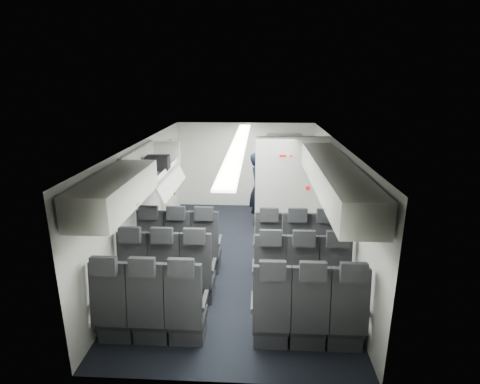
# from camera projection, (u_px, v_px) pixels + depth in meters

# --- Properties ---
(cabin_shell) EXTENTS (3.41, 6.01, 2.16)m
(cabin_shell) POSITION_uv_depth(u_px,v_px,m) (239.00, 200.00, 6.63)
(cabin_shell) COLOR black
(cabin_shell) RESTS_ON ground
(seat_row_front) EXTENTS (3.33, 0.56, 1.24)m
(seat_row_front) POSITION_uv_depth(u_px,v_px,m) (237.00, 250.00, 6.33)
(seat_row_front) COLOR black
(seat_row_front) RESTS_ON cabin_shell
(seat_row_mid) EXTENTS (3.33, 0.56, 1.24)m
(seat_row_mid) POSITION_uv_depth(u_px,v_px,m) (233.00, 277.00, 5.47)
(seat_row_mid) COLOR black
(seat_row_mid) RESTS_ON cabin_shell
(seat_row_rear) EXTENTS (3.33, 0.56, 1.24)m
(seat_row_rear) POSITION_uv_depth(u_px,v_px,m) (228.00, 314.00, 4.61)
(seat_row_rear) COLOR black
(seat_row_rear) RESTS_ON cabin_shell
(overhead_bin_left_rear) EXTENTS (0.53, 1.80, 0.40)m
(overhead_bin_left_rear) POSITION_uv_depth(u_px,v_px,m) (116.00, 191.00, 4.58)
(overhead_bin_left_rear) COLOR silver
(overhead_bin_left_rear) RESTS_ON cabin_shell
(overhead_bin_left_front_open) EXTENTS (0.64, 1.70, 0.72)m
(overhead_bin_left_front_open) POSITION_uv_depth(u_px,v_px,m) (152.00, 168.00, 6.29)
(overhead_bin_left_front_open) COLOR #9E9E93
(overhead_bin_left_front_open) RESTS_ON cabin_shell
(overhead_bin_right_rear) EXTENTS (0.53, 1.80, 0.40)m
(overhead_bin_right_rear) POSITION_uv_depth(u_px,v_px,m) (347.00, 195.00, 4.44)
(overhead_bin_right_rear) COLOR silver
(overhead_bin_right_rear) RESTS_ON cabin_shell
(overhead_bin_right_front) EXTENTS (0.53, 1.70, 0.40)m
(overhead_bin_right_front) POSITION_uv_depth(u_px,v_px,m) (323.00, 163.00, 6.11)
(overhead_bin_right_front) COLOR silver
(overhead_bin_right_front) RESTS_ON cabin_shell
(bulkhead_partition) EXTENTS (1.40, 0.15, 2.13)m
(bulkhead_partition) POSITION_uv_depth(u_px,v_px,m) (291.00, 190.00, 7.36)
(bulkhead_partition) COLOR silver
(bulkhead_partition) RESTS_ON cabin_shell
(galley_unit) EXTENTS (0.85, 0.52, 1.90)m
(galley_unit) POSITION_uv_depth(u_px,v_px,m) (283.00, 173.00, 9.23)
(galley_unit) COLOR #939399
(galley_unit) RESTS_ON cabin_shell
(boarding_door) EXTENTS (0.12, 1.27, 1.86)m
(boarding_door) POSITION_uv_depth(u_px,v_px,m) (169.00, 184.00, 8.24)
(boarding_door) COLOR silver
(boarding_door) RESTS_ON cabin_shell
(flight_attendant) EXTENTS (0.42, 0.62, 1.65)m
(flight_attendant) POSITION_uv_depth(u_px,v_px,m) (258.00, 189.00, 8.36)
(flight_attendant) COLOR black
(flight_attendant) RESTS_ON ground
(carry_on_bag) EXTENTS (0.40, 0.29, 0.23)m
(carry_on_bag) POSITION_uv_depth(u_px,v_px,m) (158.00, 163.00, 6.37)
(carry_on_bag) COLOR black
(carry_on_bag) RESTS_ON overhead_bin_left_front_open
(papers) EXTENTS (0.20, 0.03, 0.14)m
(papers) POSITION_uv_depth(u_px,v_px,m) (267.00, 180.00, 8.24)
(papers) COLOR white
(papers) RESTS_ON flight_attendant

